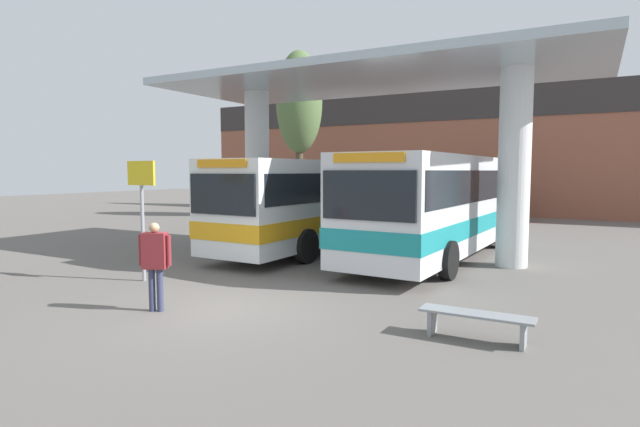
{
  "coord_description": "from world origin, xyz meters",
  "views": [
    {
      "loc": [
        6.51,
        -7.76,
        2.76
      ],
      "look_at": [
        0.0,
        4.07,
        1.6
      ],
      "focal_mm": 28.0,
      "sensor_mm": 36.0,
      "label": 1
    }
  ],
  "objects_px": {
    "waiting_bench_near_pillar": "(476,320)",
    "parked_car_street": "(483,203)",
    "pedestrian_waiting": "(155,257)",
    "info_sign_platform": "(142,196)",
    "poplar_tree_behind_left": "(299,104)",
    "transit_bus_center_bay": "(441,201)",
    "transit_bus_left_bay": "(331,198)"
  },
  "relations": [
    {
      "from": "waiting_bench_near_pillar",
      "to": "parked_car_street",
      "type": "bearing_deg",
      "value": 100.57
    },
    {
      "from": "pedestrian_waiting",
      "to": "parked_car_street",
      "type": "height_order",
      "value": "parked_car_street"
    },
    {
      "from": "info_sign_platform",
      "to": "pedestrian_waiting",
      "type": "bearing_deg",
      "value": -37.41
    },
    {
      "from": "info_sign_platform",
      "to": "poplar_tree_behind_left",
      "type": "distance_m",
      "value": 18.53
    },
    {
      "from": "transit_bus_center_bay",
      "to": "transit_bus_left_bay",
      "type": "bearing_deg",
      "value": -4.68
    },
    {
      "from": "poplar_tree_behind_left",
      "to": "transit_bus_left_bay",
      "type": "bearing_deg",
      "value": -52.97
    },
    {
      "from": "waiting_bench_near_pillar",
      "to": "pedestrian_waiting",
      "type": "height_order",
      "value": "pedestrian_waiting"
    },
    {
      "from": "parked_car_street",
      "to": "pedestrian_waiting",
      "type": "bearing_deg",
      "value": -98.96
    },
    {
      "from": "pedestrian_waiting",
      "to": "poplar_tree_behind_left",
      "type": "bearing_deg",
      "value": 88.23
    },
    {
      "from": "pedestrian_waiting",
      "to": "transit_bus_center_bay",
      "type": "bearing_deg",
      "value": 45.5
    },
    {
      "from": "transit_bus_left_bay",
      "to": "transit_bus_center_bay",
      "type": "bearing_deg",
      "value": 174.17
    },
    {
      "from": "transit_bus_center_bay",
      "to": "parked_car_street",
      "type": "height_order",
      "value": "transit_bus_center_bay"
    },
    {
      "from": "pedestrian_waiting",
      "to": "parked_car_street",
      "type": "bearing_deg",
      "value": 59.62
    },
    {
      "from": "pedestrian_waiting",
      "to": "waiting_bench_near_pillar",
      "type": "bearing_deg",
      "value": -12.76
    },
    {
      "from": "transit_bus_center_bay",
      "to": "waiting_bench_near_pillar",
      "type": "distance_m",
      "value": 8.3
    },
    {
      "from": "waiting_bench_near_pillar",
      "to": "parked_car_street",
      "type": "xyz_separation_m",
      "value": [
        -3.83,
        20.51,
        0.63
      ]
    },
    {
      "from": "poplar_tree_behind_left",
      "to": "parked_car_street",
      "type": "distance_m",
      "value": 12.02
    },
    {
      "from": "waiting_bench_near_pillar",
      "to": "poplar_tree_behind_left",
      "type": "distance_m",
      "value": 23.3
    },
    {
      "from": "waiting_bench_near_pillar",
      "to": "parked_car_street",
      "type": "relative_size",
      "value": 0.4
    },
    {
      "from": "poplar_tree_behind_left",
      "to": "parked_car_street",
      "type": "relative_size",
      "value": 2.18
    },
    {
      "from": "transit_bus_left_bay",
      "to": "waiting_bench_near_pillar",
      "type": "bearing_deg",
      "value": 131.71
    },
    {
      "from": "transit_bus_left_bay",
      "to": "transit_bus_center_bay",
      "type": "height_order",
      "value": "transit_bus_center_bay"
    },
    {
      "from": "waiting_bench_near_pillar",
      "to": "poplar_tree_behind_left",
      "type": "height_order",
      "value": "poplar_tree_behind_left"
    },
    {
      "from": "info_sign_platform",
      "to": "parked_car_street",
      "type": "height_order",
      "value": "info_sign_platform"
    },
    {
      "from": "transit_bus_center_bay",
      "to": "parked_car_street",
      "type": "distance_m",
      "value": 12.87
    },
    {
      "from": "info_sign_platform",
      "to": "transit_bus_center_bay",
      "type": "bearing_deg",
      "value": 52.47
    },
    {
      "from": "transit_bus_left_bay",
      "to": "transit_bus_center_bay",
      "type": "distance_m",
      "value": 4.32
    },
    {
      "from": "transit_bus_left_bay",
      "to": "pedestrian_waiting",
      "type": "relative_size",
      "value": 6.93
    },
    {
      "from": "transit_bus_left_bay",
      "to": "pedestrian_waiting",
      "type": "xyz_separation_m",
      "value": [
        1.1,
        -9.56,
        -0.67
      ]
    },
    {
      "from": "info_sign_platform",
      "to": "poplar_tree_behind_left",
      "type": "relative_size",
      "value": 0.3
    },
    {
      "from": "transit_bus_center_bay",
      "to": "poplar_tree_behind_left",
      "type": "xyz_separation_m",
      "value": [
        -11.26,
        9.81,
        4.95
      ]
    },
    {
      "from": "transit_bus_center_bay",
      "to": "parked_car_street",
      "type": "xyz_separation_m",
      "value": [
        -1.14,
        12.79,
        -0.81
      ]
    }
  ]
}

